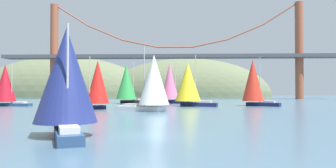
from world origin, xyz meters
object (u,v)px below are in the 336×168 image
Objects in this scene: sailboat_navy_sail at (66,78)px; sailboat_scarlet_sail at (253,81)px; sailboat_red_spinnaker at (97,83)px; sailboat_green_sail at (127,83)px; sailboat_white_mainsail at (153,82)px; sailboat_pink_spinnaker at (170,82)px; sailboat_yellow_sail at (188,83)px; sailboat_crimson_sail at (6,84)px.

sailboat_scarlet_sail is at bearing 63.58° from sailboat_navy_sail.
sailboat_green_sail reaches higher than sailboat_red_spinnaker.
sailboat_pink_spinnaker is (1.62, 29.35, 0.76)m from sailboat_white_mainsail.
sailboat_navy_sail is 0.74× the size of sailboat_yellow_sail.
sailboat_crimson_sail is 0.85× the size of sailboat_green_sail.
sailboat_scarlet_sail is (47.84, 2.64, 0.55)m from sailboat_crimson_sail.
sailboat_red_spinnaker is 26.78m from sailboat_pink_spinnaker.
sailboat_red_spinnaker is at bearing 152.17° from sailboat_white_mainsail.
sailboat_red_spinnaker is 0.83× the size of sailboat_pink_spinnaker.
sailboat_green_sail is (-5.14, 54.93, 0.94)m from sailboat_navy_sail.
sailboat_scarlet_sail is 0.98× the size of sailboat_green_sail.
sailboat_pink_spinnaker is at bearing 25.32° from sailboat_crimson_sail.
sailboat_yellow_sail is at bearing 1.33° from sailboat_crimson_sail.
sailboat_pink_spinnaker is (31.27, 14.79, 0.76)m from sailboat_crimson_sail.
sailboat_navy_sail is 0.74× the size of sailboat_green_sail.
sailboat_yellow_sail is at bearing -74.41° from sailboat_pink_spinnaker.
sailboat_scarlet_sail is 29.08m from sailboat_green_sail.
sailboat_green_sail is at bearing 156.58° from sailboat_scarlet_sail.
sailboat_crimson_sail is 0.98× the size of sailboat_red_spinnaker.
sailboat_scarlet_sail is 1.12× the size of sailboat_red_spinnaker.
sailboat_green_sail reaches higher than sailboat_crimson_sail.
sailboat_crimson_sail is 34.60m from sailboat_pink_spinnaker.
sailboat_yellow_sail reaches higher than sailboat_red_spinnaker.
sailboat_crimson_sail is at bearing -176.84° from sailboat_scarlet_sail.
sailboat_pink_spinnaker is 10.13m from sailboat_green_sail.
sailboat_white_mainsail is 1.12× the size of sailboat_red_spinnaker.
sailboat_white_mainsail is (29.64, -14.56, 0.00)m from sailboat_crimson_sail.
sailboat_crimson_sail is at bearing -146.14° from sailboat_green_sail.
sailboat_red_spinnaker is at bearing -156.12° from sailboat_scarlet_sail.
sailboat_crimson_sail is at bearing -178.67° from sailboat_yellow_sail.
sailboat_yellow_sail is 1.01× the size of sailboat_green_sail.
sailboat_white_mainsail is 0.97× the size of sailboat_green_sail.
sailboat_white_mainsail is at bearing -109.75° from sailboat_yellow_sail.
sailboat_white_mainsail reaches higher than sailboat_crimson_sail.
sailboat_pink_spinnaker is 14.52m from sailboat_yellow_sail.
sailboat_navy_sail is (6.07, -31.14, -0.32)m from sailboat_red_spinnaker.
sailboat_crimson_sail is 48.48m from sailboat_navy_sail.
sailboat_pink_spinnaker reaches higher than sailboat_navy_sail.
sailboat_pink_spinnaker reaches higher than sailboat_scarlet_sail.
sailboat_green_sail is at bearing 136.31° from sailboat_yellow_sail.
sailboat_red_spinnaker is at bearing -92.25° from sailboat_green_sail.
sailboat_white_mainsail is 0.93× the size of sailboat_pink_spinnaker.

